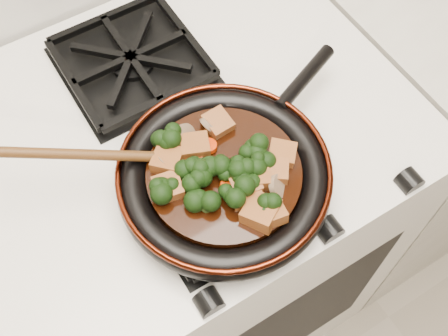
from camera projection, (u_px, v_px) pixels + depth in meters
stove at (188, 235)px, 1.29m from camera, size 0.76×0.60×0.90m
burner_grate_front at (218, 186)px, 0.83m from camera, size 0.23×0.23×0.03m
burner_grate_back at (132, 61)px, 0.94m from camera, size 0.23×0.23×0.03m
skillet at (225, 176)px, 0.80m from camera, size 0.42×0.31×0.05m
braising_sauce at (224, 175)px, 0.80m from camera, size 0.22×0.22×0.02m
tofu_cube_0 at (261, 212)px, 0.75m from camera, size 0.06×0.06×0.03m
tofu_cube_1 at (270, 212)px, 0.75m from camera, size 0.04×0.05×0.03m
tofu_cube_2 at (218, 123)px, 0.82m from camera, size 0.04×0.04×0.03m
tofu_cube_3 at (254, 174)px, 0.77m from camera, size 0.06×0.06×0.03m
tofu_cube_4 at (168, 160)px, 0.79m from camera, size 0.06×0.06×0.03m
tofu_cube_5 at (248, 197)px, 0.76m from camera, size 0.05×0.05×0.02m
tofu_cube_6 at (246, 185)px, 0.77m from camera, size 0.05×0.04×0.02m
tofu_cube_7 at (169, 188)px, 0.77m from camera, size 0.05×0.05×0.02m
tofu_cube_8 at (276, 171)px, 0.78m from camera, size 0.05×0.05×0.02m
tofu_cube_9 at (282, 154)px, 0.79m from camera, size 0.05×0.05×0.02m
tofu_cube_10 at (195, 147)px, 0.80m from camera, size 0.05×0.05×0.03m
broccoli_floret_0 at (260, 155)px, 0.79m from camera, size 0.07×0.07×0.06m
broccoli_floret_1 at (168, 188)px, 0.76m from camera, size 0.07×0.07×0.06m
broccoli_floret_2 at (267, 209)px, 0.75m from camera, size 0.06×0.07×0.06m
broccoli_floret_3 at (206, 207)px, 0.75m from camera, size 0.09×0.08×0.07m
broccoli_floret_4 at (193, 174)px, 0.77m from camera, size 0.06×0.06×0.06m
broccoli_floret_5 at (203, 173)px, 0.77m from camera, size 0.09×0.09×0.06m
broccoli_floret_6 at (235, 192)px, 0.76m from camera, size 0.08×0.08×0.07m
broccoli_floret_7 at (171, 142)px, 0.80m from camera, size 0.09×0.08×0.06m
broccoli_floret_8 at (251, 175)px, 0.77m from camera, size 0.08×0.08×0.06m
broccoli_floret_9 at (230, 167)px, 0.78m from camera, size 0.09×0.08×0.07m
carrot_coin_0 at (249, 198)px, 0.76m from camera, size 0.03×0.03×0.02m
carrot_coin_1 at (194, 160)px, 0.79m from camera, size 0.03×0.03×0.01m
carrot_coin_2 at (208, 146)px, 0.80m from camera, size 0.03×0.03×0.01m
carrot_coin_3 at (230, 186)px, 0.77m from camera, size 0.03×0.03×0.02m
mushroom_slice_0 at (171, 187)px, 0.77m from camera, size 0.05×0.05×0.03m
mushroom_slice_1 at (278, 186)px, 0.77m from camera, size 0.04×0.04×0.03m
mushroom_slice_2 at (169, 160)px, 0.79m from camera, size 0.04×0.04×0.03m
mushroom_slice_3 at (211, 124)px, 0.82m from camera, size 0.03×0.04×0.03m
mushroom_slice_4 at (186, 136)px, 0.81m from camera, size 0.05×0.04×0.03m
wooden_spoon at (112, 155)px, 0.77m from camera, size 0.16×0.09×0.27m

